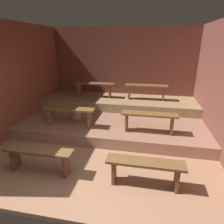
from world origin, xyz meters
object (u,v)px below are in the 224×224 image
bench_middle_left (94,86)px  pail_lower (75,114)px  bench_floor_left (39,155)px  bench_floor_right (145,167)px  bench_middle_right (146,88)px  bench_lower_left (69,112)px  bench_lower_right (149,118)px

bench_middle_left → pail_lower: 1.42m
bench_floor_left → bench_floor_right: same height
bench_middle_right → pail_lower: bench_middle_right is taller
bench_lower_left → bench_lower_right: 1.94m
bench_middle_right → bench_lower_right: bearing=-86.1°
bench_floor_left → bench_middle_right: 3.80m
bench_lower_right → bench_middle_right: bearing=93.9°
bench_floor_right → bench_lower_right: bench_lower_right is taller
bench_middle_right → pail_lower: bearing=-144.7°
bench_lower_left → pail_lower: bench_lower_left is taller
bench_lower_left → bench_lower_right: (1.94, 0.00, 0.00)m
bench_floor_right → bench_middle_left: 3.80m
bench_floor_right → bench_lower_left: 2.44m
bench_floor_right → bench_middle_right: size_ratio=0.96×
bench_lower_left → bench_floor_right: bearing=-38.2°
bench_floor_left → bench_middle_right: (1.79, 3.31, 0.54)m
bench_lower_right → bench_floor_right: bearing=-91.3°
bench_lower_right → pail_lower: size_ratio=4.68×
bench_lower_right → bench_middle_left: (-1.82, 1.81, 0.27)m
bench_floor_left → bench_lower_left: bearing=91.3°
bench_lower_left → bench_middle_left: bench_middle_left is taller
bench_floor_left → bench_lower_left: bench_lower_left is taller
bench_lower_right → bench_middle_right: (-0.12, 1.81, 0.27)m
bench_middle_right → pail_lower: (-1.87, -1.32, -0.49)m
bench_lower_left → bench_middle_right: (1.82, 1.81, 0.27)m
bench_lower_right → pail_lower: bench_lower_right is taller
bench_lower_right → bench_middle_right: 1.83m
bench_floor_left → pail_lower: 1.99m
bench_lower_right → bench_middle_left: 2.58m
bench_floor_right → bench_middle_right: 3.35m
bench_lower_left → bench_middle_right: size_ratio=0.97×
bench_floor_left → bench_lower_right: bench_lower_right is taller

